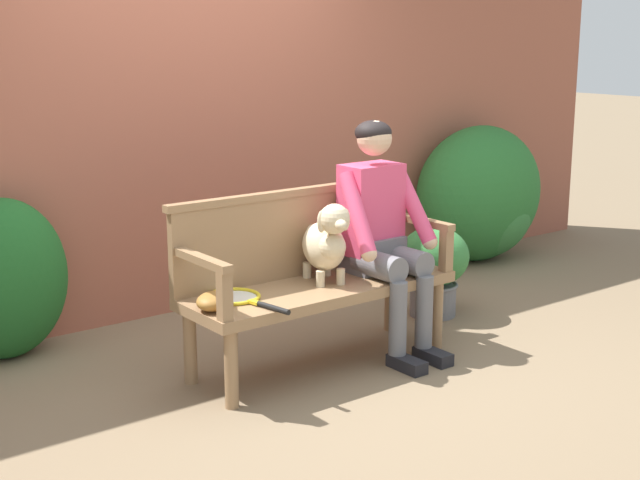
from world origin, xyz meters
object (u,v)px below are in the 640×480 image
object	(u,v)px
baseball_glove	(214,301)
garden_bench	(320,295)
tennis_racket	(237,298)
dog_on_bench	(326,242)
potted_plant	(434,265)
person_seated	(381,227)

from	to	relation	value
baseball_glove	garden_bench	bearing A→B (deg)	-36.36
tennis_racket	dog_on_bench	bearing A→B (deg)	-3.61
potted_plant	garden_bench	bearing A→B (deg)	-167.13
person_seated	potted_plant	size ratio (longest dim) A/B	2.26
garden_bench	tennis_racket	size ratio (longest dim) A/B	2.73
person_seated	baseball_glove	world-z (taller)	person_seated
person_seated	dog_on_bench	xyz separation A→B (m)	(-0.38, 0.02, -0.04)
baseball_glove	dog_on_bench	bearing A→B (deg)	-36.35
person_seated	tennis_racket	xyz separation A→B (m)	(-0.94, 0.06, -0.26)
tennis_racket	baseball_glove	world-z (taller)	baseball_glove
person_seated	dog_on_bench	bearing A→B (deg)	176.99
dog_on_bench	tennis_racket	bearing A→B (deg)	176.39
garden_bench	dog_on_bench	xyz separation A→B (m)	(0.05, 0.00, 0.29)
person_seated	tennis_racket	bearing A→B (deg)	176.63
garden_bench	tennis_racket	bearing A→B (deg)	175.75
person_seated	potted_plant	world-z (taller)	person_seated
garden_bench	person_seated	bearing A→B (deg)	-2.30
dog_on_bench	person_seated	bearing A→B (deg)	-3.01
tennis_racket	potted_plant	bearing A→B (deg)	7.62
person_seated	potted_plant	bearing A→B (deg)	21.24
dog_on_bench	baseball_glove	distance (m)	0.77
garden_bench	potted_plant	world-z (taller)	potted_plant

